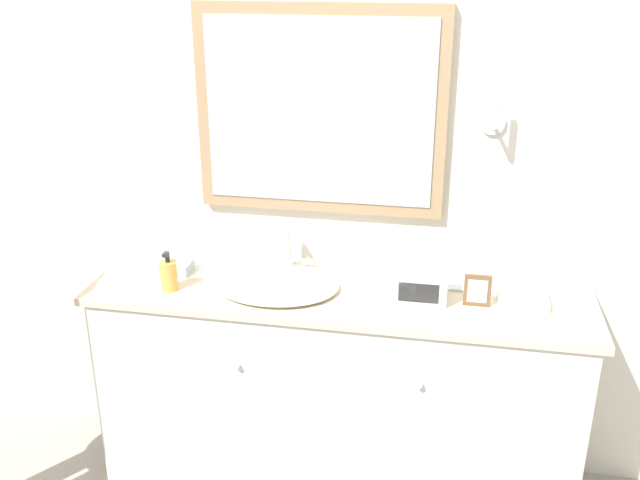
{
  "coord_description": "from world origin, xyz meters",
  "views": [
    {
      "loc": [
        0.39,
        -2.09,
        2.07
      ],
      "look_at": [
        -0.07,
        0.29,
        1.09
      ],
      "focal_mm": 40.0,
      "sensor_mm": 36.0,
      "label": 1
    }
  ],
  "objects_px": {
    "soap_bottle": "(169,275)",
    "picture_frame": "(477,291)",
    "sink_basin": "(277,283)",
    "appliance_box": "(420,286)"
  },
  "relations": [
    {
      "from": "appliance_box",
      "to": "picture_frame",
      "type": "distance_m",
      "value": 0.21
    },
    {
      "from": "soap_bottle",
      "to": "picture_frame",
      "type": "relative_size",
      "value": 1.28
    },
    {
      "from": "appliance_box",
      "to": "soap_bottle",
      "type": "bearing_deg",
      "value": -174.52
    },
    {
      "from": "sink_basin",
      "to": "appliance_box",
      "type": "xyz_separation_m",
      "value": [
        0.54,
        -0.0,
        0.04
      ]
    },
    {
      "from": "soap_bottle",
      "to": "picture_frame",
      "type": "distance_m",
      "value": 1.14
    },
    {
      "from": "soap_bottle",
      "to": "picture_frame",
      "type": "xyz_separation_m",
      "value": [
        1.13,
        0.08,
        0.0
      ]
    },
    {
      "from": "sink_basin",
      "to": "soap_bottle",
      "type": "xyz_separation_m",
      "value": [
        -0.39,
        -0.09,
        0.04
      ]
    },
    {
      "from": "soap_bottle",
      "to": "appliance_box",
      "type": "xyz_separation_m",
      "value": [
        0.93,
        0.09,
        -0.0
      ]
    },
    {
      "from": "sink_basin",
      "to": "picture_frame",
      "type": "xyz_separation_m",
      "value": [
        0.74,
        -0.01,
        0.04
      ]
    },
    {
      "from": "picture_frame",
      "to": "appliance_box",
      "type": "bearing_deg",
      "value": 177.49
    }
  ]
}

